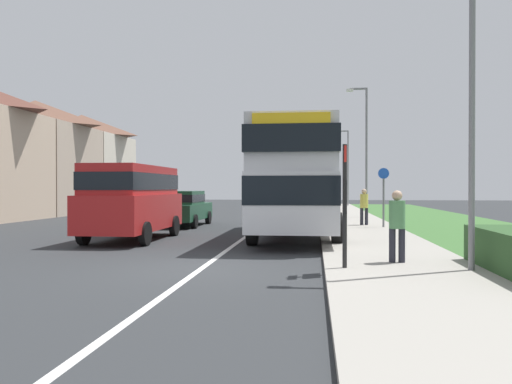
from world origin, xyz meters
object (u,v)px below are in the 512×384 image
(parked_car_dark_green, at_px, (182,207))
(street_lamp_far, at_px, (347,163))
(bus_stop_sign, at_px, (345,197))
(double_decker_bus, at_px, (297,176))
(pedestrian_walking_away, at_px, (364,205))
(parked_van_red, at_px, (133,197))
(pedestrian_at_stop, at_px, (397,223))
(cycle_route_sign, at_px, (384,195))
(street_lamp_near, at_px, (466,80))
(street_lamp_mid, at_px, (364,143))

(parked_car_dark_green, distance_m, street_lamp_far, 25.54)
(parked_car_dark_green, distance_m, bus_stop_sign, 13.63)
(parked_car_dark_green, bearing_deg, street_lamp_far, 69.82)
(parked_car_dark_green, bearing_deg, double_decker_bus, -40.52)
(pedestrian_walking_away, relative_size, street_lamp_far, 0.25)
(bus_stop_sign, bearing_deg, parked_car_dark_green, 118.52)
(double_decker_bus, distance_m, parked_van_red, 5.62)
(parked_van_red, height_order, pedestrian_walking_away, parked_van_red)
(parked_car_dark_green, xyz_separation_m, pedestrian_at_stop, (7.66, -11.11, 0.10))
(cycle_route_sign, distance_m, street_lamp_near, 11.12)
(parked_car_dark_green, relative_size, street_lamp_near, 0.69)
(parked_van_red, bearing_deg, street_lamp_mid, 54.53)
(pedestrian_walking_away, xyz_separation_m, street_lamp_far, (0.73, 23.84, 2.96))
(street_lamp_far, bearing_deg, street_lamp_near, -89.86)
(cycle_route_sign, bearing_deg, street_lamp_mid, 90.71)
(street_lamp_near, bearing_deg, parked_van_red, 146.59)
(bus_stop_sign, relative_size, street_lamp_far, 0.38)
(bus_stop_sign, distance_m, cycle_route_sign, 11.07)
(parked_van_red, relative_size, pedestrian_at_stop, 3.07)
(double_decker_bus, bearing_deg, parked_van_red, -163.39)
(parked_van_red, relative_size, bus_stop_sign, 1.97)
(double_decker_bus, distance_m, parked_car_dark_green, 7.08)
(double_decker_bus, relative_size, street_lamp_far, 1.42)
(street_lamp_near, bearing_deg, pedestrian_walking_away, 93.92)
(double_decker_bus, xyz_separation_m, pedestrian_walking_away, (2.72, 4.49, -1.17))
(double_decker_bus, bearing_deg, street_lamp_near, -64.60)
(pedestrian_walking_away, height_order, street_lamp_near, street_lamp_near)
(parked_car_dark_green, relative_size, street_lamp_mid, 0.64)
(pedestrian_at_stop, bearing_deg, cycle_route_sign, 84.13)
(pedestrian_walking_away, bearing_deg, parked_van_red, -142.94)
(parked_van_red, bearing_deg, pedestrian_walking_away, 37.06)
(parked_car_dark_green, distance_m, cycle_route_sign, 8.78)
(pedestrian_at_stop, bearing_deg, street_lamp_near, -36.53)
(pedestrian_at_stop, xyz_separation_m, street_lamp_near, (1.17, -0.87, 2.85))
(street_lamp_mid, bearing_deg, parked_car_dark_green, -145.07)
(double_decker_bus, relative_size, street_lamp_near, 1.47)
(parked_van_red, height_order, cycle_route_sign, cycle_route_sign)
(double_decker_bus, xyz_separation_m, street_lamp_mid, (3.30, 10.54, 1.98))
(parked_car_dark_green, xyz_separation_m, street_lamp_far, (8.75, 23.80, 3.06))
(parked_van_red, distance_m, bus_stop_sign, 8.77)
(pedestrian_at_stop, bearing_deg, parked_car_dark_green, 124.60)
(parked_van_red, bearing_deg, double_decker_bus, 16.61)
(double_decker_bus, height_order, street_lamp_mid, street_lamp_mid)
(parked_car_dark_green, distance_m, pedestrian_walking_away, 8.02)
(street_lamp_mid, bearing_deg, street_lamp_far, 89.53)
(pedestrian_at_stop, bearing_deg, double_decker_bus, 109.77)
(street_lamp_mid, bearing_deg, cycle_route_sign, -89.29)
(pedestrian_walking_away, xyz_separation_m, cycle_route_sign, (0.67, -1.08, 0.45))
(double_decker_bus, distance_m, street_lamp_mid, 11.22)
(double_decker_bus, height_order, cycle_route_sign, double_decker_bus)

